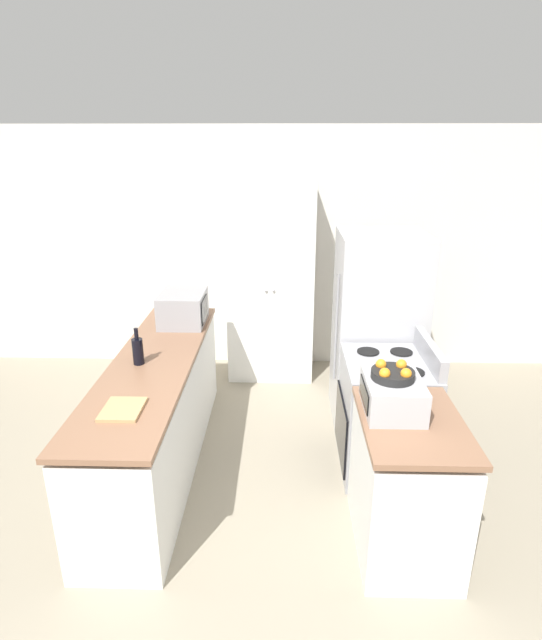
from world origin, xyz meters
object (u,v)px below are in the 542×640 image
microwave (183,308)px  wine_bottle (138,350)px  toaster_oven (392,395)px  stove (385,414)px  refrigerator (377,330)px  pantry_cabinet (271,283)px  fruit_bowl (393,373)px

microwave → wine_bottle: 0.89m
wine_bottle → toaster_oven: 1.83m
stove → toaster_oven: 0.89m
refrigerator → pantry_cabinet: bearing=137.2°
wine_bottle → pantry_cabinet: bearing=62.3°
wine_bottle → fruit_bowl: size_ratio=1.08×
pantry_cabinet → refrigerator: 1.33m
refrigerator → microwave: bearing=179.4°
microwave → fruit_bowl: bearing=-43.6°
microwave → pantry_cabinet: bearing=49.5°
toaster_oven → fruit_bowl: fruit_bowl is taller
refrigerator → toaster_oven: refrigerator is taller
pantry_cabinet → wine_bottle: 1.98m
refrigerator → toaster_oven: (-0.17, -1.47, 0.15)m
toaster_oven → fruit_bowl: (-0.01, 0.01, 0.14)m
wine_bottle → toaster_oven: bearing=-19.7°
pantry_cabinet → toaster_oven: bearing=-71.3°
toaster_oven → fruit_bowl: size_ratio=1.69×
refrigerator → wine_bottle: size_ratio=6.17×
pantry_cabinet → microwave: 1.16m
stove → wine_bottle: (-1.84, -0.08, 0.55)m
fruit_bowl → microwave: bearing=136.4°
microwave → toaster_oven: bearing=-43.7°
stove → fruit_bowl: size_ratio=4.09×
refrigerator → toaster_oven: 1.49m
refrigerator → toaster_oven: size_ratio=3.94×
stove → wine_bottle: size_ratio=3.81×
toaster_oven → wine_bottle: bearing=160.3°
fruit_bowl → wine_bottle: bearing=160.5°
pantry_cabinet → wine_bottle: pantry_cabinet is taller
stove → toaster_oven: bearing=-100.2°
microwave → refrigerator: bearing=-0.6°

